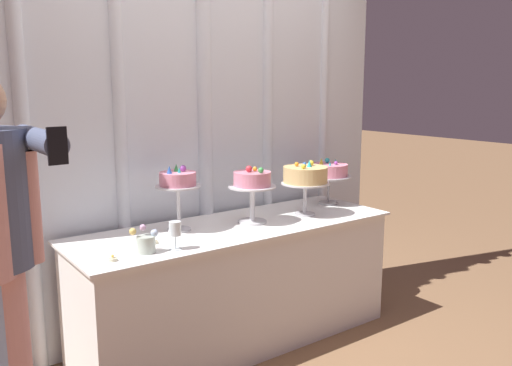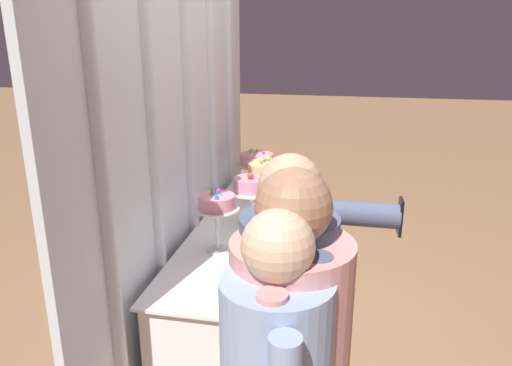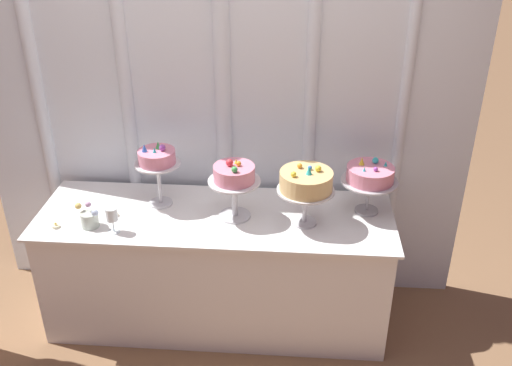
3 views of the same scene
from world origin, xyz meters
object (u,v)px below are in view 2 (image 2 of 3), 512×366
(cake_display_midright, at_px, (268,171))
(guest_girl_blue_dress, at_px, (288,357))
(tealight_far_left, at_px, (249,301))
(wine_glass, at_px, (265,253))
(cake_table, at_px, (247,281))
(flower_vase, at_px, (251,274))
(tealight_near_left, at_px, (234,270))
(cake_display_leftmost, at_px, (217,206))
(cake_display_midleft, at_px, (251,188))
(cake_display_rightmost, at_px, (257,161))

(cake_display_midright, relative_size, guest_girl_blue_dress, 0.22)
(cake_display_midright, height_order, tealight_far_left, cake_display_midright)
(wine_glass, bearing_deg, cake_table, 22.49)
(flower_vase, relative_size, tealight_near_left, 3.44)
(cake_display_midright, bearing_deg, cake_display_leftmost, 169.89)
(cake_display_leftmost, height_order, wine_glass, cake_display_leftmost)
(cake_table, distance_m, flower_vase, 0.80)
(cake_display_leftmost, distance_m, wine_glass, 0.40)
(wine_glass, bearing_deg, tealight_near_left, 104.82)
(cake_display_midleft, distance_m, guest_girl_blue_dress, 1.58)
(cake_display_rightmost, bearing_deg, tealight_near_left, -173.77)
(cake_table, height_order, wine_glass, wine_glass)
(tealight_near_left, bearing_deg, flower_vase, -130.61)
(flower_vase, bearing_deg, cake_display_rightmost, 10.17)
(cake_display_rightmost, relative_size, tealight_near_left, 7.85)
(cake_display_leftmost, relative_size, cake_display_midleft, 1.09)
(flower_vase, bearing_deg, cake_display_midleft, 11.77)
(cake_table, bearing_deg, tealight_far_left, -166.95)
(cake_display_rightmost, relative_size, flower_vase, 2.28)
(cake_display_leftmost, relative_size, tealight_far_left, 8.95)
(cake_table, relative_size, guest_girl_blue_dress, 1.24)
(cake_display_midleft, distance_m, tealight_far_left, 1.00)
(guest_girl_blue_dress, bearing_deg, wine_glass, 15.23)
(cake_display_rightmost, height_order, tealight_near_left, cake_display_rightmost)
(wine_glass, relative_size, flower_vase, 1.03)
(cake_display_midleft, xyz_separation_m, tealight_far_left, (-0.95, -0.19, -0.23))
(cake_display_midright, relative_size, tealight_far_left, 8.38)
(cake_display_midleft, distance_m, flower_vase, 0.81)
(cake_table, height_order, guest_girl_blue_dress, guest_girl_blue_dress)
(wine_glass, distance_m, flower_vase, 0.16)
(cake_table, height_order, tealight_near_left, tealight_near_left)
(cake_display_midright, bearing_deg, cake_display_midleft, 173.84)
(cake_table, xyz_separation_m, cake_display_leftmost, (-0.33, 0.10, 0.65))
(cake_display_rightmost, bearing_deg, flower_vase, -169.83)
(wine_glass, bearing_deg, cake_display_rightmost, 12.95)
(wine_glass, bearing_deg, cake_display_midright, 9.10)
(tealight_far_left, height_order, tealight_near_left, tealight_near_left)
(cake_table, distance_m, tealight_far_left, 0.94)
(cake_display_leftmost, bearing_deg, cake_display_rightmost, 0.19)
(cake_display_rightmost, distance_m, tealight_near_left, 1.43)
(cake_display_leftmost, relative_size, guest_girl_blue_dress, 0.24)
(tealight_far_left, bearing_deg, cake_display_midright, 6.13)
(cake_display_midleft, relative_size, guest_girl_blue_dress, 0.22)
(cake_table, distance_m, cake_display_midright, 0.80)
(cake_display_midleft, xyz_separation_m, tealight_near_left, (-0.67, -0.04, -0.23))
(cake_display_midright, xyz_separation_m, tealight_far_left, (-1.34, -0.14, -0.24))
(cake_display_midright, distance_m, cake_display_rightmost, 0.38)
(cake_display_midright, relative_size, wine_glass, 2.45)
(cake_table, distance_m, cake_display_rightmost, 1.04)
(cake_display_midright, distance_m, tealight_near_left, 1.08)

